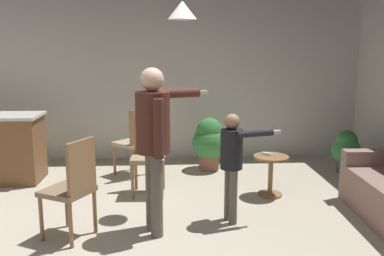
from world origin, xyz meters
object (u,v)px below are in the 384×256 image
(dining_chair_by_counter, at_px, (73,185))
(dining_chair_centre_back, at_px, (148,151))
(person_child, at_px, (232,156))
(dining_chair_near_wall, at_px, (135,139))
(person_adult, at_px, (154,133))
(potted_plant_corner, at_px, (209,141))
(spare_remote_on_table, at_px, (267,154))
(potted_plant_by_wall, at_px, (346,150))
(side_table_by_couch, at_px, (271,171))

(dining_chair_by_counter, height_order, dining_chair_centre_back, same)
(person_child, relative_size, dining_chair_near_wall, 1.18)
(person_child, bearing_deg, person_adult, -90.40)
(potted_plant_corner, bearing_deg, spare_remote_on_table, -62.54)
(dining_chair_centre_back, height_order, potted_plant_by_wall, dining_chair_centre_back)
(person_adult, distance_m, dining_chair_near_wall, 2.04)
(potted_plant_by_wall, bearing_deg, person_child, -139.69)
(person_child, relative_size, potted_plant_by_wall, 1.82)
(side_table_by_couch, bearing_deg, dining_chair_near_wall, 151.54)
(dining_chair_by_counter, bearing_deg, spare_remote_on_table, -34.89)
(side_table_by_couch, height_order, dining_chair_near_wall, dining_chair_near_wall)
(side_table_by_couch, distance_m, potted_plant_by_wall, 1.65)
(potted_plant_corner, bearing_deg, dining_chair_centre_back, -131.98)
(person_adult, relative_size, spare_remote_on_table, 12.82)
(person_adult, height_order, dining_chair_near_wall, person_adult)
(person_child, bearing_deg, dining_chair_centre_back, -152.95)
(dining_chair_by_counter, relative_size, potted_plant_corner, 1.24)
(dining_chair_centre_back, bearing_deg, potted_plant_by_wall, -164.42)
(side_table_by_couch, distance_m, potted_plant_corner, 1.38)
(dining_chair_near_wall, bearing_deg, potted_plant_corner, -34.67)
(dining_chair_centre_back, bearing_deg, spare_remote_on_table, 175.04)
(spare_remote_on_table, bearing_deg, person_adult, -143.12)
(dining_chair_by_counter, bearing_deg, side_table_by_couch, -36.16)
(dining_chair_near_wall, height_order, potted_plant_by_wall, dining_chair_near_wall)
(dining_chair_near_wall, distance_m, spare_remote_on_table, 1.95)
(dining_chair_by_counter, distance_m, dining_chair_near_wall, 2.08)
(dining_chair_by_counter, bearing_deg, person_adult, -56.18)
(potted_plant_corner, bearing_deg, dining_chair_near_wall, -167.31)
(dining_chair_by_counter, height_order, potted_plant_corner, dining_chair_by_counter)
(dining_chair_near_wall, xyz_separation_m, dining_chair_centre_back, (0.23, -0.73, 0.00))
(person_child, distance_m, spare_remote_on_table, 1.00)
(dining_chair_centre_back, bearing_deg, person_child, 135.39)
(dining_chair_centre_back, bearing_deg, dining_chair_by_counter, 65.08)
(dining_chair_near_wall, bearing_deg, dining_chair_centre_back, -120.10)
(side_table_by_couch, height_order, spare_remote_on_table, spare_remote_on_table)
(person_child, xyz_separation_m, dining_chair_by_counter, (-1.60, -0.31, -0.19))
(person_child, relative_size, potted_plant_corner, 1.46)
(person_adult, distance_m, potted_plant_by_wall, 3.44)
(dining_chair_near_wall, bearing_deg, spare_remote_on_table, -75.53)
(potted_plant_corner, bearing_deg, dining_chair_by_counter, -124.21)
(side_table_by_couch, distance_m, dining_chair_near_wall, 2.02)
(person_adult, distance_m, dining_chair_centre_back, 1.32)
(side_table_by_couch, height_order, dining_chair_centre_back, dining_chair_centre_back)
(dining_chair_by_counter, xyz_separation_m, dining_chair_centre_back, (0.67, 1.30, 0.00))
(dining_chair_by_counter, xyz_separation_m, potted_plant_by_wall, (3.58, 1.99, -0.19))
(person_adult, relative_size, potted_plant_by_wall, 2.57)
(dining_chair_by_counter, xyz_separation_m, spare_remote_on_table, (2.16, 1.11, -0.01))
(person_adult, xyz_separation_m, dining_chair_centre_back, (-0.12, 1.22, -0.49))
(side_table_by_couch, bearing_deg, potted_plant_corner, 118.49)
(spare_remote_on_table, bearing_deg, dining_chair_by_counter, -152.80)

